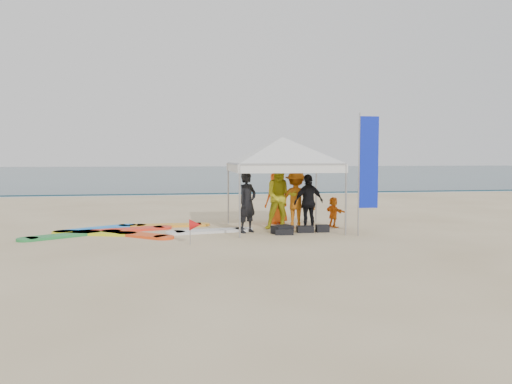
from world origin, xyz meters
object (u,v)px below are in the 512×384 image
at_px(person_black_a, 247,202).
at_px(surfboard_spread, 130,231).
at_px(person_yellow, 281,196).
at_px(person_black_b, 309,202).
at_px(person_orange_a, 296,199).
at_px(person_seated, 333,212).
at_px(marker_pennant, 195,225).
at_px(canopy_tent, 282,137).
at_px(feather_flag, 368,164).
at_px(person_orange_b, 277,197).

bearing_deg(person_black_a, surfboard_spread, 132.61).
height_order(person_yellow, person_black_b, person_yellow).
bearing_deg(person_orange_a, person_yellow, 37.84).
distance_m(person_black_b, person_seated, 1.11).
relative_size(person_seated, marker_pennant, 1.45).
distance_m(person_black_b, marker_pennant, 3.93).
height_order(person_seated, marker_pennant, person_seated).
relative_size(person_black_b, canopy_tent, 0.40).
height_order(person_black_a, feather_flag, feather_flag).
xyz_separation_m(person_orange_a, person_black_b, (0.27, -0.45, -0.05)).
distance_m(person_orange_b, person_seated, 1.90).
bearing_deg(person_black_b, feather_flag, 119.40).
bearing_deg(person_black_a, person_orange_b, 17.15).
relative_size(person_black_b, feather_flag, 0.49).
xyz_separation_m(person_black_a, person_orange_a, (1.56, 0.61, 0.01)).
bearing_deg(marker_pennant, person_orange_b, 51.82).
distance_m(person_orange_a, person_orange_b, 1.15).
bearing_deg(canopy_tent, marker_pennant, -138.51).
bearing_deg(surfboard_spread, person_black_b, -4.59).
bearing_deg(canopy_tent, person_orange_b, 85.58).
distance_m(person_black_b, surfboard_spread, 5.22).
height_order(person_orange_b, surfboard_spread, person_orange_b).
height_order(person_orange_a, canopy_tent, canopy_tent).
bearing_deg(canopy_tent, person_yellow, -120.21).
bearing_deg(person_seated, person_black_a, 85.40).
distance_m(person_orange_a, marker_pennant, 3.95).
bearing_deg(person_seated, person_orange_a, 74.28).
bearing_deg(person_black_b, marker_pennant, 13.21).
xyz_separation_m(person_orange_a, person_seated, (1.19, 0.05, -0.41)).
distance_m(person_yellow, person_orange_b, 1.29).
relative_size(person_black_b, person_seated, 1.78).
height_order(person_seated, feather_flag, feather_flag).
bearing_deg(person_orange_b, feather_flag, 102.71).
bearing_deg(feather_flag, person_black_a, 161.17).
xyz_separation_m(canopy_tent, feather_flag, (2.01, -1.63, -0.76)).
relative_size(person_black_a, feather_flag, 0.52).
relative_size(person_black_a, person_yellow, 0.88).
xyz_separation_m(person_yellow, person_seated, (1.70, 0.23, -0.52)).
relative_size(person_orange_a, feather_flag, 0.52).
height_order(person_black_b, person_orange_b, person_orange_b).
bearing_deg(feather_flag, person_orange_a, 133.10).
distance_m(person_black_a, marker_pennant, 2.40).
bearing_deg(person_orange_a, canopy_tent, 25.31).
bearing_deg(person_black_b, canopy_tent, -46.32).
height_order(person_black_a, person_yellow, person_yellow).
distance_m(canopy_tent, marker_pennant, 4.21).
xyz_separation_m(person_orange_a, marker_pennant, (-3.11, -2.42, -0.38)).
xyz_separation_m(person_black_a, person_orange_b, (1.22, 1.71, -0.01)).
xyz_separation_m(person_yellow, surfboard_spread, (-4.36, 0.14, -0.95)).
relative_size(feather_flag, surfboard_spread, 0.56).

